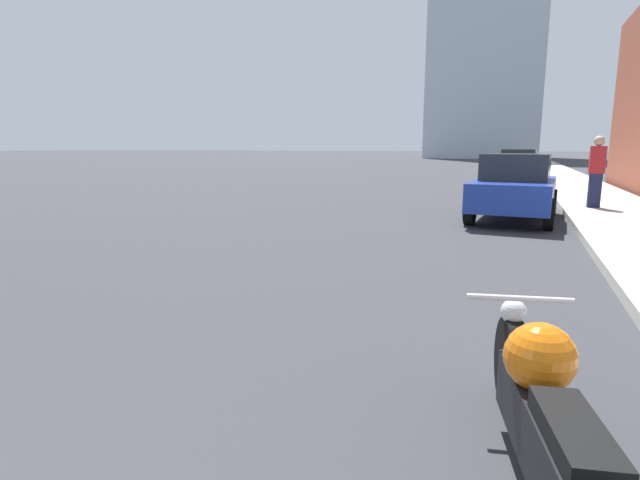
{
  "coord_description": "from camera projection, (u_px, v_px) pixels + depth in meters",
  "views": [
    {
      "loc": [
        2.72,
        1.37,
        1.67
      ],
      "look_at": [
        0.95,
        5.88,
        0.77
      ],
      "focal_mm": 28.0,
      "sensor_mm": 36.0,
      "label": 1
    }
  ],
  "objects": [
    {
      "name": "sidewalk",
      "position": [
        553.0,
        170.0,
        34.81
      ],
      "size": [
        2.46,
        240.0,
        0.15
      ],
      "color": "#B2ADA3",
      "rests_on": "ground_plane"
    },
    {
      "name": "motorcycle",
      "position": [
        548.0,
        420.0,
        2.37
      ],
      "size": [
        0.76,
        2.35,
        0.8
      ],
      "rotation": [
        0.0,
        0.0,
        0.21
      ],
      "color": "black",
      "rests_on": "ground_plane"
    },
    {
      "name": "parked_car_blue",
      "position": [
        515.0,
        187.0,
        11.41
      ],
      "size": [
        1.99,
        3.92,
        1.52
      ],
      "rotation": [
        0.0,
        0.0,
        -0.08
      ],
      "color": "#1E3899",
      "rests_on": "ground_plane"
    },
    {
      "name": "parked_car_black",
      "position": [
        518.0,
        166.0,
        23.2
      ],
      "size": [
        1.98,
        4.57,
        1.56
      ],
      "rotation": [
        0.0,
        0.0,
        -0.06
      ],
      "color": "black",
      "rests_on": "ground_plane"
    },
    {
      "name": "pedestrian",
      "position": [
        596.0,
        171.0,
        12.56
      ],
      "size": [
        0.36,
        0.25,
        1.79
      ],
      "color": "#1E2347",
      "rests_on": "sidewalk"
    }
  ]
}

